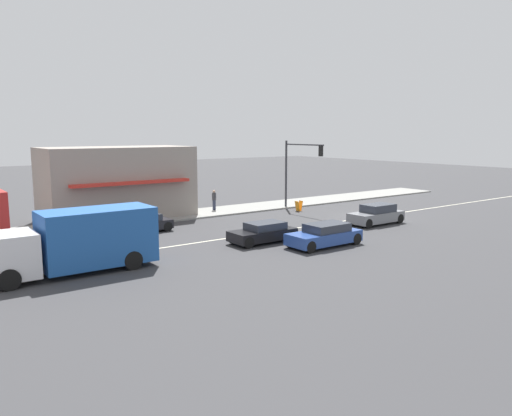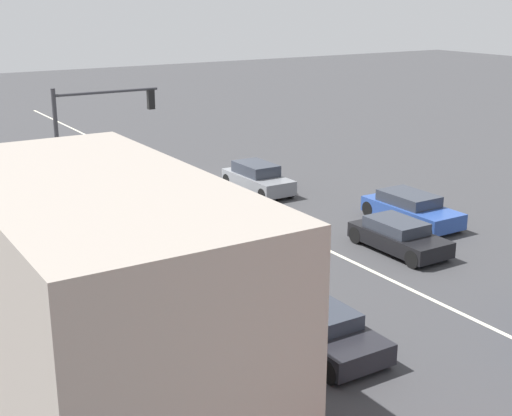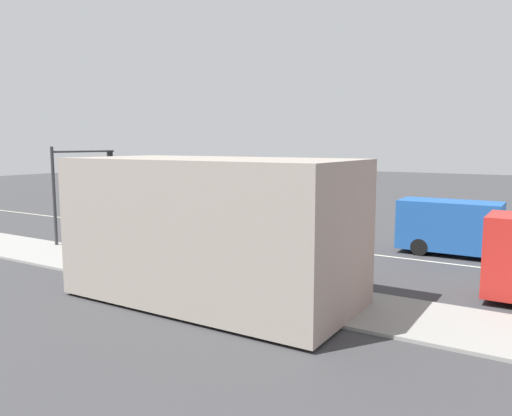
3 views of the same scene
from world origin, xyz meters
name	(u,v)px [view 3 (image 3 of 3)]	position (x,y,z in m)	size (l,w,h in m)	color
ground_plane	(370,254)	(0.00, 18.00, 0.00)	(160.00, 160.00, 0.00)	#38383A
sidewalk_right	(304,299)	(9.00, 18.50, 0.06)	(4.00, 73.00, 0.12)	gray
lane_marking_center	(129,226)	(0.00, 0.00, 0.00)	(0.16, 60.00, 0.01)	beige
building_corner_store	(213,229)	(10.77, 15.58, 2.73)	(5.79, 10.69, 5.22)	gray
traffic_signal_main	(74,178)	(6.12, 2.00, 3.90)	(4.59, 0.34, 5.60)	#333338
pedestrian	(104,247)	(9.39, 8.06, 0.99)	(0.34, 0.34, 1.65)	#282D42
warning_aframe_sign	(90,234)	(5.47, 2.35, 0.43)	(0.45, 0.53, 0.84)	orange
delivery_truck	(467,229)	(-2.20, 22.44, 1.47)	(2.44, 7.50, 2.87)	silver
sedan_dark	(302,258)	(5.00, 16.41, 0.57)	(1.92, 4.08, 1.15)	black
coupe_blue	(278,219)	(-5.00, 9.55, 0.63)	(1.86, 4.42, 1.29)	#284793
suv_grey	(168,215)	(-2.20, 1.82, 0.67)	(1.73, 4.19, 1.40)	slate
suv_black	(287,228)	(-2.20, 11.80, 0.58)	(1.77, 3.98, 1.19)	black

